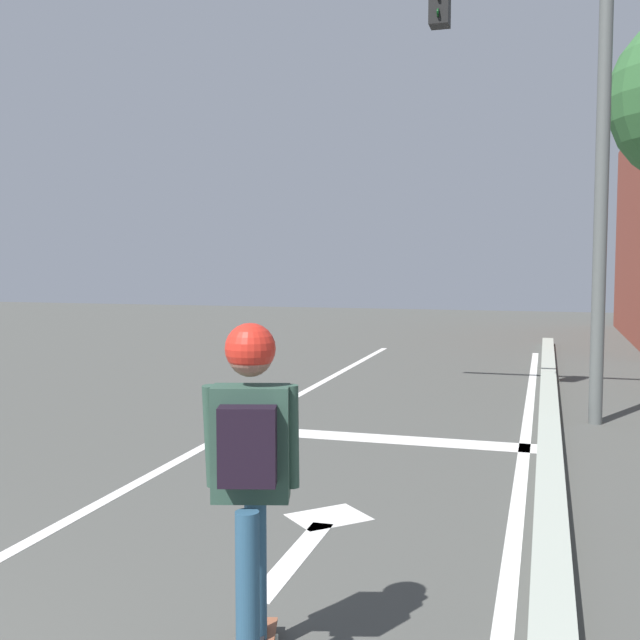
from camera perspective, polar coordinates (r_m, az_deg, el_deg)
lane_line_center at (r=8.00m, az=-9.90°, el=-9.88°), size 0.12×20.00×0.01m
lane_line_curbside at (r=7.23m, az=14.51°, el=-11.52°), size 0.12×20.00×0.01m
stop_bar at (r=8.70m, az=4.38°, el=-8.67°), size 3.41×0.40×0.01m
lane_arrow_stem at (r=5.38m, az=-1.90°, el=-17.04°), size 0.16×1.40×0.01m
lane_arrow_head at (r=6.14m, az=0.65°, el=-14.26°), size 0.71×0.71×0.01m
curb_strip at (r=7.21m, az=16.54°, el=-11.05°), size 0.24×24.00×0.14m
skater at (r=3.69m, az=-5.13°, el=-9.52°), size 0.44×0.60×1.61m
traffic_signal_mast at (r=9.98m, az=15.65°, el=15.53°), size 3.94×0.34×6.00m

